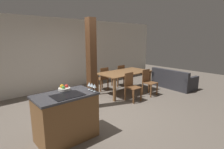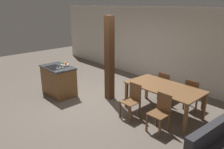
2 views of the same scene
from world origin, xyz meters
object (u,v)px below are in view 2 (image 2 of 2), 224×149
object	(u,v)px
wine_glass_near	(57,68)
wine_glass_far	(63,67)
wine_glass_middle	(60,67)
kitchen_island	(59,80)
dining_chair_far_left	(166,86)
dining_chair_near_left	(132,100)
dining_table	(164,90)
dining_chair_far_right	(193,94)
dining_chair_near_right	(160,112)
timber_post	(109,59)
fruit_bowl	(65,64)

from	to	relation	value
wine_glass_near	wine_glass_far	world-z (taller)	same
wine_glass_near	wine_glass_middle	distance (m)	0.09
kitchen_island	wine_glass_near	xyz separation A→B (m)	(0.49, -0.28, 0.58)
dining_chair_far_left	wine_glass_far	bearing A→B (deg)	46.59
dining_chair_near_left	wine_glass_far	bearing A→B (deg)	-160.82
dining_chair_near_left	dining_chair_far_left	distance (m)	1.48
dining_table	dining_chair_far_right	world-z (taller)	dining_chair_far_right
wine_glass_middle	dining_chair_far_left	distance (m)	3.16
wine_glass_middle	dining_chair_near_right	distance (m)	3.12
wine_glass_middle	timber_post	bearing A→B (deg)	55.15
wine_glass_far	dining_chair_far_right	xyz separation A→B (m)	(2.96, 2.21, -0.58)
fruit_bowl	dining_chair_near_right	bearing A→B (deg)	7.06
wine_glass_near	timber_post	distance (m)	1.53
dining_chair_near_right	kitchen_island	bearing A→B (deg)	-169.72
dining_table	timber_post	xyz separation A→B (m)	(-1.70, -0.37, 0.57)
wine_glass_near	dining_chair_far_left	world-z (taller)	wine_glass_near
kitchen_island	wine_glass_middle	distance (m)	0.79
dining_table	dining_chair_far_right	bearing A→B (deg)	59.51
wine_glass_far	timber_post	xyz separation A→B (m)	(0.82, 1.10, 0.20)
dining_table	dining_chair_near_right	size ratio (longest dim) A/B	2.19
dining_chair_far_left	wine_glass_near	bearing A→B (deg)	48.82
dining_chair_far_right	timber_post	world-z (taller)	timber_post
wine_glass_near	dining_chair_far_right	xyz separation A→B (m)	(2.96, 2.38, -0.58)
wine_glass_middle	dining_chair_near_right	bearing A→B (deg)	15.41
wine_glass_near	dining_table	bearing A→B (deg)	33.11
wine_glass_near	dining_chair_far_left	distance (m)	3.22
timber_post	kitchen_island	bearing A→B (deg)	-142.95
wine_glass_far	dining_chair_near_right	size ratio (longest dim) A/B	0.18
wine_glass_middle	dining_chair_far_left	size ratio (longest dim) A/B	0.18
wine_glass_far	dining_chair_near_left	size ratio (longest dim) A/B	0.18
dining_chair_far_left	dining_table	bearing A→B (deg)	120.49
fruit_bowl	wine_glass_far	size ratio (longest dim) A/B	1.53
wine_glass_far	wine_glass_near	bearing A→B (deg)	-90.00
dining_chair_far_right	wine_glass_near	bearing A→B (deg)	38.87
dining_chair_near_left	dining_chair_far_left	world-z (taller)	same
wine_glass_near	dining_chair_near_right	distance (m)	3.15
fruit_bowl	dining_chair_near_left	world-z (taller)	fruit_bowl
fruit_bowl	wine_glass_far	xyz separation A→B (m)	(0.40, -0.31, 0.08)
dining_chair_far_left	wine_glass_middle	bearing A→B (deg)	47.73
wine_glass_far	fruit_bowl	bearing A→B (deg)	142.14
wine_glass_middle	dining_chair_far_right	size ratio (longest dim) A/B	0.18
dining_chair_near_right	fruit_bowl	bearing A→B (deg)	-172.94
kitchen_island	dining_chair_near_left	bearing A→B (deg)	13.64
wine_glass_middle	wine_glass_far	bearing A→B (deg)	90.00
dining_chair_near_left	dining_chair_far_right	size ratio (longest dim) A/B	1.00
wine_glass_far	dining_chair_far_left	bearing A→B (deg)	46.59
wine_glass_middle	dining_chair_near_left	world-z (taller)	wine_glass_middle
dining_chair_far_right	dining_chair_far_left	bearing A→B (deg)	0.00
fruit_bowl	dining_chair_far_left	bearing A→B (deg)	37.34
wine_glass_middle	wine_glass_far	xyz separation A→B (m)	(0.00, 0.09, 0.00)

